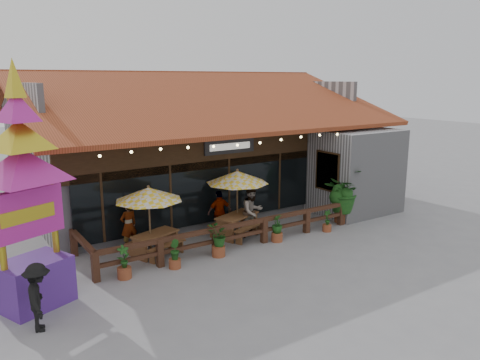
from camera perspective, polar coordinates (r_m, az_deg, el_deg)
ground at (r=17.56m, az=3.29°, el=-6.84°), size 100.00×100.00×0.00m
restaurant_building at (r=22.63m, az=-6.14°, el=3.21°), size 15.50×14.73×6.09m
patio_railing at (r=15.96m, az=-2.65°, el=-6.47°), size 10.00×2.60×0.92m
umbrella_left at (r=15.42m, az=-11.09°, el=-1.73°), size 2.30×2.30×2.37m
umbrella_right at (r=17.23m, az=-0.33°, el=0.33°), size 2.48×2.48×2.49m
picnic_table_left at (r=15.89m, az=-10.27°, el=-7.20°), size 1.88×1.75×0.74m
picnic_table_right at (r=17.37m, az=-0.36°, el=-5.10°), size 2.12×1.99×0.82m
thai_sign_tower at (r=12.53m, az=-24.94°, el=0.97°), size 3.23×3.23×6.68m
tropical_plant at (r=19.31m, az=12.44°, el=-1.44°), size 2.05×1.96×2.20m
diner_a at (r=16.48m, az=-13.43°, el=-5.39°), size 0.67×0.50×1.67m
diner_b at (r=17.23m, az=1.50°, el=-3.87°), size 0.99×0.80×1.90m
diner_c at (r=17.67m, az=-2.49°, el=-3.91°), size 1.00×0.51×1.64m
pedestrian at (r=12.02m, az=-23.39°, el=-12.99°), size 0.78×1.15×1.63m
planter_a at (r=14.27m, az=-13.96°, el=-9.96°), size 0.42×0.42×1.02m
planter_b at (r=14.70m, az=-7.98°, el=-9.11°), size 0.37×0.37×0.91m
planter_c at (r=15.44m, az=-2.65°, el=-7.18°), size 0.73×0.66×1.07m
planter_d at (r=16.88m, az=4.55°, el=-5.92°), size 0.52×0.52×1.00m
planter_e at (r=18.25m, az=10.57°, el=-5.12°), size 0.34×0.34×0.84m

